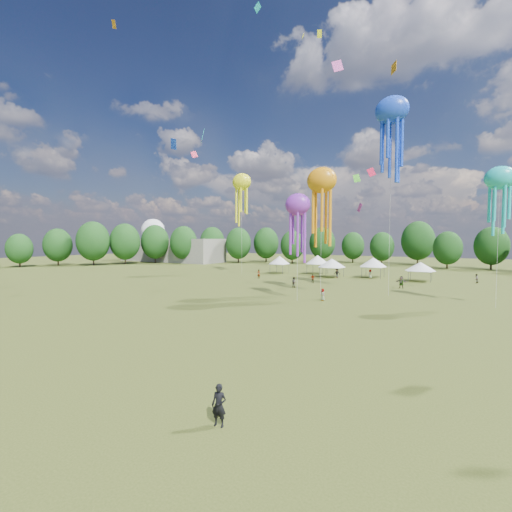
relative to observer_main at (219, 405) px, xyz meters
The scene contains 10 objects.
ground 8.59m from the observer_main, 157.05° to the left, with size 300.00×300.00×0.00m, color #384416.
observer_main is the anchor object (origin of this frame).
spectator_near 40.72m from the observer_main, 110.74° to the left, with size 0.82×0.64×1.68m, color gray.
spectators_far 50.37m from the observer_main, 97.01° to the left, with size 37.29×31.44×1.92m.
festival_tents 59.55m from the observer_main, 102.42° to the left, with size 33.90×10.01×4.22m.
show_kites 44.42m from the observer_main, 106.83° to the left, with size 49.33×26.96×26.74m.
small_kites 53.84m from the observer_main, 97.93° to the left, with size 81.23×52.70×47.06m.
treeline 67.13m from the observer_main, 100.11° to the left, with size 201.57×95.24×13.43m.
hangar 109.84m from the observer_main, 136.68° to the left, with size 40.00×12.00×8.00m, color gray.
radome 126.05m from the observer_main, 139.69° to the left, with size 9.00×9.00×16.00m.
Camera 1 is at (16.13, -13.93, 7.62)m, focal length 23.49 mm.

